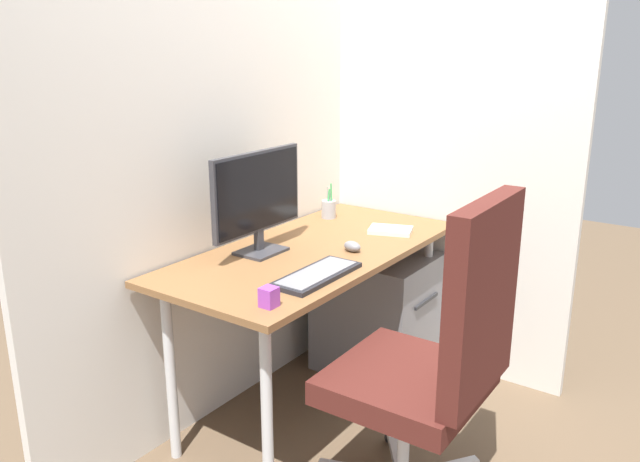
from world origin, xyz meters
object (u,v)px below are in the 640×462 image
object	(u,v)px
pen_holder	(329,209)
notebook	(390,230)
filing_cabinet	(377,311)
mouse	(352,246)
keyboard	(317,275)
desk_clamp_accessory	(269,297)
office_chair	(438,354)
monitor	(258,196)

from	to	relation	value
pen_holder	notebook	world-z (taller)	pen_holder
filing_cabinet	pen_holder	size ratio (longest dim) A/B	3.39
filing_cabinet	mouse	world-z (taller)	mouse
keyboard	notebook	distance (m)	0.67
keyboard	mouse	bearing A→B (deg)	9.61
filing_cabinet	desk_clamp_accessory	world-z (taller)	desk_clamp_accessory
filing_cabinet	pen_holder	xyz separation A→B (m)	(-0.06, 0.26, 0.50)
filing_cabinet	keyboard	size ratio (longest dim) A/B	1.54
office_chair	mouse	bearing A→B (deg)	57.75
office_chair	notebook	bearing A→B (deg)	39.54
filing_cabinet	mouse	distance (m)	0.66
filing_cabinet	desk_clamp_accessory	xyz separation A→B (m)	(-1.08, -0.21, 0.49)
office_chair	filing_cabinet	xyz separation A→B (m)	(0.79, 0.69, -0.31)
filing_cabinet	mouse	xyz separation A→B (m)	(-0.43, -0.12, 0.48)
mouse	desk_clamp_accessory	world-z (taller)	desk_clamp_accessory
office_chair	pen_holder	world-z (taller)	office_chair
monitor	mouse	distance (m)	0.44
keyboard	desk_clamp_accessory	xyz separation A→B (m)	(-0.31, -0.03, 0.02)
notebook	office_chair	bearing A→B (deg)	-160.01
filing_cabinet	keyboard	distance (m)	0.92
filing_cabinet	keyboard	bearing A→B (deg)	-166.96
desk_clamp_accessory	keyboard	bearing A→B (deg)	5.26
notebook	mouse	bearing A→B (deg)	161.21
pen_holder	desk_clamp_accessory	distance (m)	1.12
pen_holder	desk_clamp_accessory	bearing A→B (deg)	-155.72
filing_cabinet	mouse	bearing A→B (deg)	-164.40
keyboard	pen_holder	bearing A→B (deg)	31.35
office_chair	keyboard	size ratio (longest dim) A/B	2.95
office_chair	notebook	world-z (taller)	office_chair
monitor	desk_clamp_accessory	xyz separation A→B (m)	(-0.42, -0.39, -0.20)
pen_holder	office_chair	bearing A→B (deg)	-127.95
monitor	mouse	bearing A→B (deg)	-53.44
office_chair	filing_cabinet	bearing A→B (deg)	40.95
mouse	monitor	bearing A→B (deg)	136.73
monitor	keyboard	size ratio (longest dim) A/B	1.31
notebook	desk_clamp_accessory	size ratio (longest dim) A/B	2.84
monitor	mouse	xyz separation A→B (m)	(0.23, -0.31, -0.22)
filing_cabinet	desk_clamp_accessory	size ratio (longest dim) A/B	8.88
monitor	notebook	xyz separation A→B (m)	(0.56, -0.30, -0.23)
office_chair	desk_clamp_accessory	xyz separation A→B (m)	(-0.29, 0.48, 0.18)
office_chair	filing_cabinet	distance (m)	1.09
monitor	filing_cabinet	bearing A→B (deg)	-15.80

